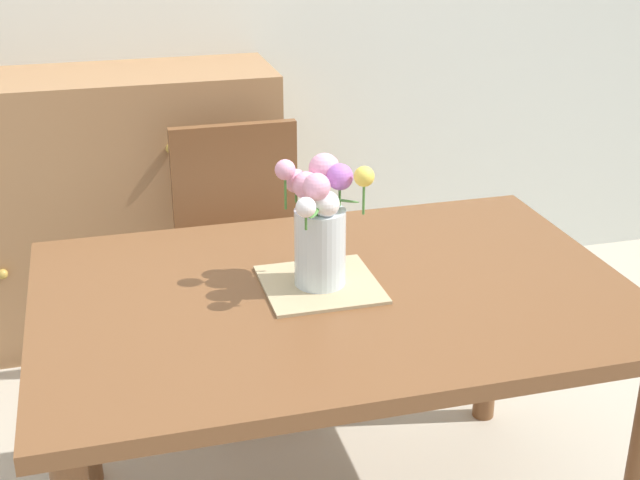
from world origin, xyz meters
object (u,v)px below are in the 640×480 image
dining_table (335,324)px  flower_vase (319,220)px  dresser (87,209)px  chair_far (243,244)px

dining_table → flower_vase: flower_vase is taller
dining_table → dresser: (-0.57, 1.33, -0.14)m
dining_table → chair_far: 0.83m
chair_far → dining_table: bearing=95.5°
dining_table → dresser: bearing=113.1°
dining_table → flower_vase: 0.27m
chair_far → dresser: (-0.49, 0.51, -0.02)m
chair_far → flower_vase: size_ratio=2.98×
dining_table → chair_far: bearing=95.5°
dresser → flower_vase: (0.54, -1.29, 0.40)m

